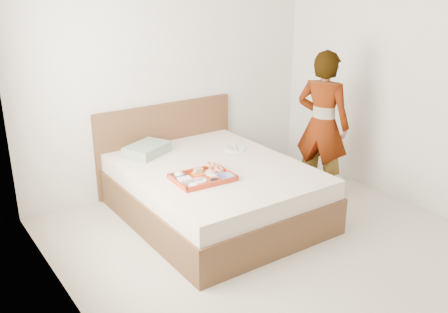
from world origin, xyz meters
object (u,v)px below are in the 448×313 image
tray (203,177)px  person (322,125)px  bed (214,191)px  dinner_plate (235,149)px

tray → person: bearing=4.4°
bed → dinner_plate: dinner_plate is taller
bed → person: 1.36m
bed → tray: tray is taller
tray → dinner_plate: bearing=38.8°
dinner_plate → bed: bearing=-147.7°
dinner_plate → tray: bearing=-144.8°
tray → person: 1.52m
tray → person: (1.51, 0.02, 0.23)m
bed → person: person is taller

